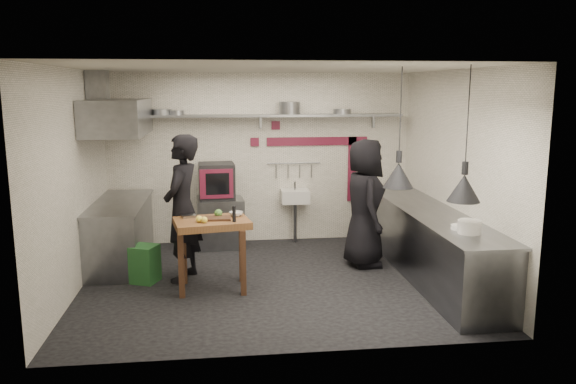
{
  "coord_description": "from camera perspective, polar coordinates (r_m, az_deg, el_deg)",
  "views": [
    {
      "loc": [
        -0.66,
        -7.17,
        2.56
      ],
      "look_at": [
        0.24,
        0.3,
        1.16
      ],
      "focal_mm": 35.0,
      "sensor_mm": 36.0,
      "label": 1
    }
  ],
  "objects": [
    {
      "name": "chef_left",
      "position": [
        7.59,
        -10.69,
        -1.64
      ],
      "size": [
        0.65,
        0.82,
        1.97
      ],
      "primitive_type": "imported",
      "rotation": [
        0.0,
        0.0,
        -1.85
      ],
      "color": "black",
      "rests_on": "floor"
    },
    {
      "name": "chef_right",
      "position": [
        8.16,
        7.78,
        -1.12
      ],
      "size": [
        0.6,
        0.91,
        1.85
      ],
      "primitive_type": "imported",
      "rotation": [
        0.0,
        0.0,
        1.56
      ],
      "color": "black",
      "rests_on": "floor"
    },
    {
      "name": "pan_far_left",
      "position": [
        9.14,
        -12.72,
        7.93
      ],
      "size": [
        0.35,
        0.35,
        0.09
      ],
      "primitive_type": "cylinder",
      "rotation": [
        0.0,
        0.0,
        -0.17
      ],
      "color": "slate",
      "rests_on": "back_shelf"
    },
    {
      "name": "shelf_bracket_right",
      "position": [
        9.6,
        8.67,
        7.2
      ],
      "size": [
        0.04,
        0.06,
        0.24
      ],
      "primitive_type": "cube",
      "color": "slate",
      "rests_on": "wall_back"
    },
    {
      "name": "green_bin",
      "position": [
        7.77,
        -14.34,
        -7.08
      ],
      "size": [
        0.41,
        0.41,
        0.5
      ],
      "primitive_type": "cube",
      "rotation": [
        0.0,
        0.0,
        -0.39
      ],
      "color": "#215825",
      "rests_on": "floor"
    },
    {
      "name": "wall_left",
      "position": [
        7.49,
        -21.0,
        0.93
      ],
      "size": [
        0.04,
        4.2,
        2.8
      ],
      "primitive_type": "cube",
      "color": "white",
      "rests_on": "floor"
    },
    {
      "name": "plate_stack",
      "position": [
        6.69,
        17.94,
        -3.4
      ],
      "size": [
        0.34,
        0.34,
        0.15
      ],
      "primitive_type": "cylinder",
      "rotation": [
        0.0,
        0.0,
        0.43
      ],
      "color": "silver",
      "rests_on": "counter_right_top"
    },
    {
      "name": "shelf_bracket_left",
      "position": [
        9.34,
        -14.6,
        6.89
      ],
      "size": [
        0.04,
        0.06,
        0.24
      ],
      "primitive_type": "cube",
      "color": "slate",
      "rests_on": "wall_back"
    },
    {
      "name": "ceiling",
      "position": [
        7.2,
        -1.64,
        12.45
      ],
      "size": [
        5.0,
        5.0,
        0.0
      ],
      "primitive_type": "plane",
      "color": "beige",
      "rests_on": "floor"
    },
    {
      "name": "hood_duct",
      "position": [
        8.39,
        -18.78,
        9.92
      ],
      "size": [
        0.28,
        0.28,
        0.5
      ],
      "primitive_type": "cube",
      "color": "slate",
      "rests_on": "ceiling"
    },
    {
      "name": "counter_right_top",
      "position": [
        7.87,
        14.22,
        -1.84
      ],
      "size": [
        0.76,
        3.9,
        0.03
      ],
      "primitive_type": "cube",
      "color": "slate",
      "rests_on": "counter_right"
    },
    {
      "name": "small_bowl_right",
      "position": [
        6.87,
        17.08,
        -3.44
      ],
      "size": [
        0.23,
        0.23,
        0.05
      ],
      "primitive_type": "cylinder",
      "rotation": [
        0.0,
        0.0,
        0.05
      ],
      "color": "silver",
      "rests_on": "counter_right_top"
    },
    {
      "name": "combi_oven",
      "position": [
        9.05,
        -7.26,
        1.11
      ],
      "size": [
        0.59,
        0.55,
        0.58
      ],
      "primitive_type": "cube",
      "rotation": [
        0.0,
        0.0,
        0.07
      ],
      "color": "black",
      "rests_on": "oven_stand"
    },
    {
      "name": "lemon_a",
      "position": [
        7.03,
        -9.02,
        -2.73
      ],
      "size": [
        0.1,
        0.1,
        0.08
      ],
      "primitive_type": "sphere",
      "rotation": [
        0.0,
        0.0,
        -0.24
      ],
      "color": "yellow",
      "rests_on": "prep_table"
    },
    {
      "name": "steel_tray",
      "position": [
        7.33,
        -10.03,
        -2.43
      ],
      "size": [
        0.21,
        0.17,
        0.03
      ],
      "primitive_type": "cube",
      "rotation": [
        0.0,
        0.0,
        0.3
      ],
      "color": "slate",
      "rests_on": "prep_table"
    },
    {
      "name": "oven_glass",
      "position": [
        8.78,
        -7.17,
        0.82
      ],
      "size": [
        0.37,
        0.04,
        0.34
      ],
      "primitive_type": "cube",
      "rotation": [
        0.0,
        0.0,
        0.07
      ],
      "color": "black",
      "rests_on": "oven_door"
    },
    {
      "name": "hand_sink",
      "position": [
        9.34,
        0.7,
        -0.45
      ],
      "size": [
        0.46,
        0.34,
        0.22
      ],
      "primitive_type": "cube",
      "color": "silver",
      "rests_on": "wall_back"
    },
    {
      "name": "counter_left",
      "position": [
        8.61,
        -16.65,
        -4.09
      ],
      "size": [
        0.7,
        1.9,
        0.9
      ],
      "primitive_type": "cube",
      "color": "slate",
      "rests_on": "floor"
    },
    {
      "name": "shelf_bracket_mid",
      "position": [
        9.28,
        -2.8,
        7.19
      ],
      "size": [
        0.04,
        0.06,
        0.24
      ],
      "primitive_type": "cube",
      "color": "slate",
      "rests_on": "wall_back"
    },
    {
      "name": "oven_stand",
      "position": [
        9.23,
        -6.87,
        -3.08
      ],
      "size": [
        0.77,
        0.71,
        0.8
      ],
      "primitive_type": "cube",
      "rotation": [
        0.0,
        0.0,
        0.07
      ],
      "color": "slate",
      "rests_on": "floor"
    },
    {
      "name": "red_tile_a",
      "position": [
        9.31,
        -1.26,
        6.78
      ],
      "size": [
        0.14,
        0.02,
        0.14
      ],
      "primitive_type": "cube",
      "color": "maroon",
      "rests_on": "wall_back"
    },
    {
      "name": "red_band_horiz",
      "position": [
        9.43,
        3.0,
        5.17
      ],
      "size": [
        1.7,
        0.02,
        0.14
      ],
      "primitive_type": "cube",
      "color": "maroon",
      "rests_on": "wall_back"
    },
    {
      "name": "pepper_mill",
      "position": [
        6.99,
        -5.5,
        -2.23
      ],
      "size": [
        0.06,
        0.06,
        0.2
      ],
      "primitive_type": "cylinder",
      "rotation": [
        0.0,
        0.0,
        0.43
      ],
      "color": "black",
      "rests_on": "prep_table"
    },
    {
      "name": "heat_lamp_far",
      "position": [
        6.3,
        17.73,
        5.59
      ],
      "size": [
        0.45,
        0.45,
        1.46
      ],
      "primitive_type": null,
      "rotation": [
        0.0,
        0.0,
        -0.3
      ],
      "color": "black",
      "rests_on": "ceiling"
    },
    {
      "name": "counter_right",
      "position": [
        7.98,
        14.07,
        -5.1
      ],
      "size": [
        0.7,
        3.8,
        0.9
      ],
      "primitive_type": "cube",
      "color": "slate",
      "rests_on": "floor"
    },
    {
      "name": "heat_lamp_near",
      "position": [
        6.7,
        11.32,
        6.38
      ],
      "size": [
        0.46,
        0.46,
        1.41
      ],
      "primitive_type": null,
      "rotation": [
        0.0,
        0.0,
        -0.37
      ],
      "color": "black",
      "rests_on": "ceiling"
    },
    {
      "name": "veg_ball",
      "position": [
        7.28,
        -7.1,
        -2.15
      ],
      "size": [
        0.11,
        0.11,
        0.1
      ],
      "primitive_type": "sphere",
      "rotation": [
        0.0,
        0.0,
        0.03
      ],
      "color": "#4A7F31",
      "rests_on": "prep_table"
    },
    {
      "name": "stock_pot",
      "position": [
        9.16,
        0.16,
        8.54
      ],
      "size": [
        0.36,
        0.36,
        0.2
      ],
      "primitive_type": "cylinder",
      "rotation": [
        0.0,
        0.0,
        -0.04
      ],
      "color": "slate",
      "rests_on": "back_shelf"
    },
    {
      "name": "lemon_b",
      "position": [
        6.99,
        -8.5,
        -2.82
      ],
      "size": [
        0.09,
        0.09,
        0.08
      ],
      "primitive_type": "sphere",
      "rotation": [
        0.0,
        0.0,
        -0.18
      ],
      "color": "yellow",
      "rests_on": "prep_table"
    },
    {
      "name": "sink_drain",
      "position": [
        9.39,
        0.73,
        -3.13
      ],
      "size": [
        0.06,
        0.06,
        0.66
      ],
      "primitive_type": "cylinder",
      "color": "slate",
      "rests_on": "floor"
    },
    {
      "name": "oven_door",
      "position": [
        8.79,
        -7.28,
        0.82
      ],
      "size": [
        0.52,
        0.07,
        0.46
      ],
      "primitive_type": "cube",
      "rotation": [
        0.0,
        0.0,
        0.07
      ],
      "color": "maroon",
      "rests_on": "combi_oven"
    },
    {
      "name": "cutting_board",
      "position": [
        7.16,
        -7.16,
        -2.67
      ],
      "size": [
        0.34,
        0.24,
        0.02
      ],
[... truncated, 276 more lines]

